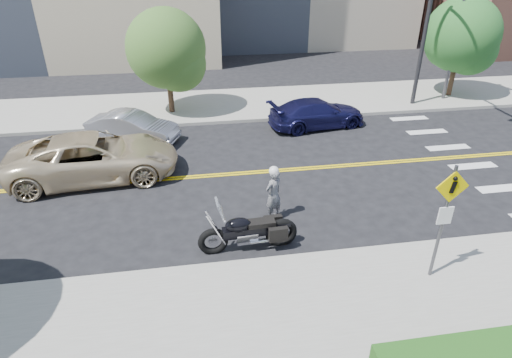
{
  "coord_description": "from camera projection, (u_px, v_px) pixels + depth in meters",
  "views": [
    {
      "loc": [
        -1.31,
        -13.62,
        7.25
      ],
      "look_at": [
        0.45,
        -2.68,
        1.2
      ],
      "focal_mm": 30.0,
      "sensor_mm": 36.0,
      "label": 1
    }
  ],
  "objects": [
    {
      "name": "ground_plane",
      "position": [
        232.0,
        174.0,
        15.46
      ],
      "size": [
        120.0,
        120.0,
        0.0
      ],
      "primitive_type": "plane",
      "color": "black",
      "rests_on": "ground"
    },
    {
      "name": "sidewalk_near",
      "position": [
        271.0,
        337.0,
        8.93
      ],
      "size": [
        60.0,
        5.0,
        0.15
      ],
      "primitive_type": "cube",
      "color": "#9E9B91",
      "rests_on": "ground_plane"
    },
    {
      "name": "sidewalk_far",
      "position": [
        216.0,
        105.0,
        21.92
      ],
      "size": [
        60.0,
        5.0,
        0.15
      ],
      "primitive_type": "cube",
      "color": "#9E9B91",
      "rests_on": "ground_plane"
    },
    {
      "name": "lamp_post",
      "position": [
        460.0,
        19.0,
        20.78
      ],
      "size": [
        0.16,
        0.16,
        8.0
      ],
      "primitive_type": "cylinder",
      "color": "#4C4C51",
      "rests_on": "sidewalk_far"
    },
    {
      "name": "traffic_light",
      "position": [
        440.0,
        12.0,
        19.02
      ],
      "size": [
        0.28,
        4.5,
        7.0
      ],
      "color": "black",
      "rests_on": "sidewalk_far"
    },
    {
      "name": "pedestrian_sign",
      "position": [
        445.0,
        213.0,
        9.64
      ],
      "size": [
        0.78,
        0.08,
        3.0
      ],
      "color": "#4C4C51",
      "rests_on": "sidewalk_near"
    },
    {
      "name": "motorcyclist",
      "position": [
        273.0,
        193.0,
        12.57
      ],
      "size": [
        0.71,
        0.66,
        1.74
      ],
      "rotation": [
        0.0,
        0.0,
        3.74
      ],
      "color": "#AFB0B4",
      "rests_on": "ground"
    },
    {
      "name": "motorcycle",
      "position": [
        249.0,
        224.0,
        11.3
      ],
      "size": [
        2.65,
        0.93,
        1.59
      ],
      "primitive_type": null,
      "rotation": [
        0.0,
        0.0,
        0.05
      ],
      "color": "black",
      "rests_on": "ground"
    },
    {
      "name": "suv",
      "position": [
        94.0,
        157.0,
        14.89
      ],
      "size": [
        5.92,
        3.12,
        1.59
      ],
      "primitive_type": "imported",
      "rotation": [
        0.0,
        0.0,
        1.66
      ],
      "color": "beige",
      "rests_on": "ground"
    },
    {
      "name": "parked_car_silver",
      "position": [
        133.0,
        128.0,
        17.76
      ],
      "size": [
        4.01,
        2.62,
        1.25
      ],
      "primitive_type": "imported",
      "rotation": [
        0.0,
        0.0,
        1.19
      ],
      "color": "#ADAEB5",
      "rests_on": "ground"
    },
    {
      "name": "parked_car_blue",
      "position": [
        317.0,
        113.0,
        19.24
      ],
      "size": [
        4.62,
        2.45,
        1.28
      ],
      "primitive_type": "imported",
      "rotation": [
        0.0,
        0.0,
        1.73
      ],
      "color": "#181747",
      "rests_on": "ground"
    },
    {
      "name": "tree_far_a",
      "position": [
        166.0,
        49.0,
        19.46
      ],
      "size": [
        3.63,
        3.63,
        4.96
      ],
      "rotation": [
        0.0,
        0.0,
        -0.37
      ],
      "color": "#382619",
      "rests_on": "ground"
    },
    {
      "name": "tree_far_b",
      "position": [
        462.0,
        35.0,
        21.71
      ],
      "size": [
        3.74,
        3.74,
        5.17
      ],
      "rotation": [
        0.0,
        0.0,
        0.35
      ],
      "color": "#382619",
      "rests_on": "ground"
    }
  ]
}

